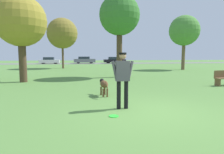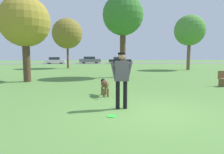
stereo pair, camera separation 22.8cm
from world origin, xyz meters
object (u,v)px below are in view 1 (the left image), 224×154
object	(u,v)px
person	(123,75)
frisbee	(114,116)
dog	(104,84)
parked_car_grey	(84,60)
tree_mid_center	(119,16)
parked_car_white	(49,60)
tree_far_left	(62,33)
tree_near_left	(21,22)
tree_far_right	(184,31)
parked_car_black	(114,60)

from	to	relation	value
person	frisbee	size ratio (longest dim) A/B	6.45
dog	parked_car_grey	world-z (taller)	parked_car_grey
person	frisbee	xyz separation A→B (m)	(-0.40, -0.76, -1.05)
tree_mid_center	parked_car_grey	distance (m)	26.81
dog	parked_car_white	world-z (taller)	parked_car_white
tree_far_left	parked_car_grey	world-z (taller)	tree_far_left
dog	parked_car_grey	xyz separation A→B (m)	(-0.13, 33.28, 0.22)
dog	parked_car_white	distance (m)	33.57
tree_far_left	tree_near_left	xyz separation A→B (m)	(-1.36, -12.97, -0.68)
tree_near_left	dog	bearing A→B (deg)	-48.27
tree_mid_center	tree_far_left	size ratio (longest dim) A/B	0.98
tree_far_right	tree_far_left	size ratio (longest dim) A/B	0.98
tree_far_left	parked_car_white	distance (m)	15.75
dog	frisbee	bearing A→B (deg)	173.29
tree_mid_center	parked_car_grey	world-z (taller)	tree_mid_center
frisbee	tree_near_left	world-z (taller)	tree_near_left
tree_far_right	parked_car_white	xyz separation A→B (m)	(-17.88, 19.30, -3.82)
parked_car_grey	person	bearing A→B (deg)	-89.56
tree_mid_center	parked_car_black	xyz separation A→B (m)	(4.10, 26.25, -3.94)
dog	tree_mid_center	size ratio (longest dim) A/B	0.18
tree_far_left	parked_car_black	distance (m)	18.05
dog	parked_car_grey	size ratio (longest dim) A/B	0.26
person	tree_mid_center	size ratio (longest dim) A/B	0.29
person	dog	bearing A→B (deg)	101.18
tree_far_right	tree_mid_center	distance (m)	11.11
frisbee	parked_car_white	world-z (taller)	parked_car_white
tree_far_right	tree_far_left	xyz separation A→B (m)	(-14.01, 4.51, -0.05)
tree_far_right	tree_mid_center	world-z (taller)	tree_far_right
tree_mid_center	parked_car_white	distance (m)	27.79
tree_far_right	parked_car_grey	distance (m)	22.92
person	dog	xyz separation A→B (m)	(-0.35, 2.09, -0.58)
parked_car_white	parked_car_black	size ratio (longest dim) A/B	0.85
tree_mid_center	tree_far_left	bearing A→B (deg)	114.65
dog	parked_car_black	world-z (taller)	parked_car_black
person	parked_car_grey	world-z (taller)	person
tree_far_left	tree_mid_center	bearing A→B (deg)	-65.35
tree_near_left	parked_car_black	xyz separation A→B (m)	(10.60, 28.02, -3.06)
dog	tree_far_left	bearing A→B (deg)	4.36
parked_car_white	dog	bearing A→B (deg)	-79.48
tree_far_left	tree_far_right	bearing A→B (deg)	-17.84
tree_near_left	parked_car_white	xyz separation A→B (m)	(-2.51, 27.76, -3.09)
frisbee	tree_mid_center	size ratio (longest dim) A/B	0.04
dog	tree_far_left	size ratio (longest dim) A/B	0.18
parked_car_grey	tree_far_left	bearing A→B (deg)	-101.54
frisbee	parked_car_white	distance (m)	36.36
dog	parked_car_black	size ratio (longest dim) A/B	0.25
person	dog	distance (m)	2.20
parked_car_black	parked_car_white	bearing A→B (deg)	-177.37
tree_far_right	parked_car_grey	size ratio (longest dim) A/B	1.43
dog	frisbee	size ratio (longest dim) A/B	4.17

